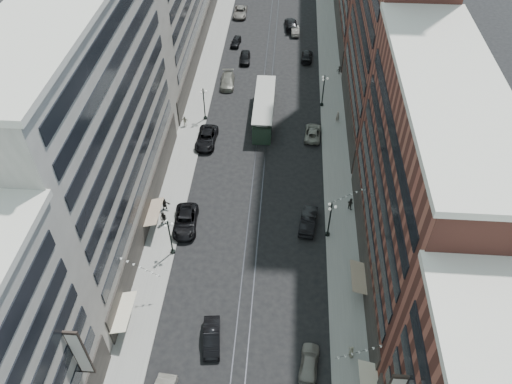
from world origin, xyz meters
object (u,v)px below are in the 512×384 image
(pedestrian_2, at_px, (164,218))
(pedestrian_9, at_px, (339,70))
(lamppost_se_far, at_px, (330,219))
(car_13, at_px, (245,57))
(lamppost_sw_far, at_px, (170,236))
(pedestrian_7, at_px, (350,203))
(pedestrian_5, at_px, (164,204))
(car_extra_0, at_px, (240,12))
(car_11, at_px, (313,133))
(car_12, at_px, (307,56))
(car_14, at_px, (295,30))
(car_extra_1, at_px, (291,24))
(car_8, at_px, (228,81))
(pedestrian_6, at_px, (185,121))
(pedestrian_4, at_px, (351,352))
(car_10, at_px, (308,220))
(pedestrian_8, at_px, (337,117))
(car_2, at_px, (185,221))
(car_7, at_px, (206,138))
(car_5, at_px, (212,337))
(streetcar, at_px, (264,110))
(car_9, at_px, (236,42))
(car_4, at_px, (309,362))
(lamppost_se_mid, at_px, (323,90))
(lamppost_sw_mid, at_px, (204,103))

(pedestrian_2, distance_m, pedestrian_9, 44.29)
(lamppost_se_far, xyz_separation_m, pedestrian_2, (-20.33, 0.46, -1.98))
(car_13, height_order, pedestrian_9, pedestrian_9)
(lamppost_sw_far, bearing_deg, pedestrian_7, 22.35)
(pedestrian_5, distance_m, car_extra_0, 57.46)
(car_11, height_order, car_12, car_12)
(pedestrian_5, bearing_deg, pedestrian_9, 45.70)
(car_12, relative_size, pedestrian_7, 2.86)
(car_14, relative_size, car_extra_1, 0.74)
(car_8, relative_size, car_14, 1.27)
(pedestrian_6, bearing_deg, car_extra_1, -112.98)
(pedestrian_4, height_order, car_12, pedestrian_4)
(car_10, distance_m, pedestrian_8, 22.50)
(car_2, xyz_separation_m, car_7, (0.24, 16.79, -0.00))
(pedestrian_4, bearing_deg, lamppost_se_far, -12.74)
(lamppost_sw_far, bearing_deg, pedestrian_9, 62.63)
(lamppost_se_far, distance_m, car_2, 17.75)
(car_10, bearing_deg, car_5, 67.05)
(streetcar, relative_size, car_9, 3.34)
(car_extra_1, bearing_deg, car_13, 54.38)
(car_7, relative_size, car_8, 1.10)
(car_2, distance_m, car_4, 23.22)
(lamppost_se_mid, distance_m, pedestrian_5, 32.54)
(car_8, height_order, car_9, car_8)
(car_9, distance_m, car_13, 6.53)
(pedestrian_6, bearing_deg, pedestrian_8, -172.04)
(car_11, bearing_deg, lamppost_sw_mid, -6.58)
(car_10, distance_m, pedestrian_6, 27.01)
(car_4, relative_size, car_10, 0.83)
(lamppost_sw_far, xyz_separation_m, car_4, (16.02, -13.14, -2.34))
(streetcar, xyz_separation_m, pedestrian_5, (-11.58, -20.77, -0.72))
(car_8, bearing_deg, streetcar, -57.22)
(car_14, distance_m, pedestrian_5, 52.43)
(car_14, xyz_separation_m, car_extra_1, (-0.82, 2.42, 0.14))
(car_14, height_order, car_extra_0, car_extra_0)
(lamppost_sw_far, xyz_separation_m, car_8, (2.40, 37.24, -2.29))
(lamppost_sw_far, distance_m, pedestrian_2, 5.25)
(car_9, bearing_deg, car_13, -63.96)
(car_11, relative_size, car_12, 1.03)
(car_13, distance_m, car_extra_1, 16.16)
(car_13, bearing_deg, pedestrian_8, -50.37)
(streetcar, relative_size, pedestrian_9, 8.78)
(streetcar, height_order, car_extra_1, streetcar)
(car_7, relative_size, car_11, 1.21)
(pedestrian_4, relative_size, car_14, 0.40)
(lamppost_sw_mid, relative_size, car_5, 1.16)
(car_extra_1, bearing_deg, car_12, 98.79)
(car_5, relative_size, car_14, 1.08)
(streetcar, distance_m, car_9, 24.71)
(pedestrian_4, bearing_deg, car_4, 87.71)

